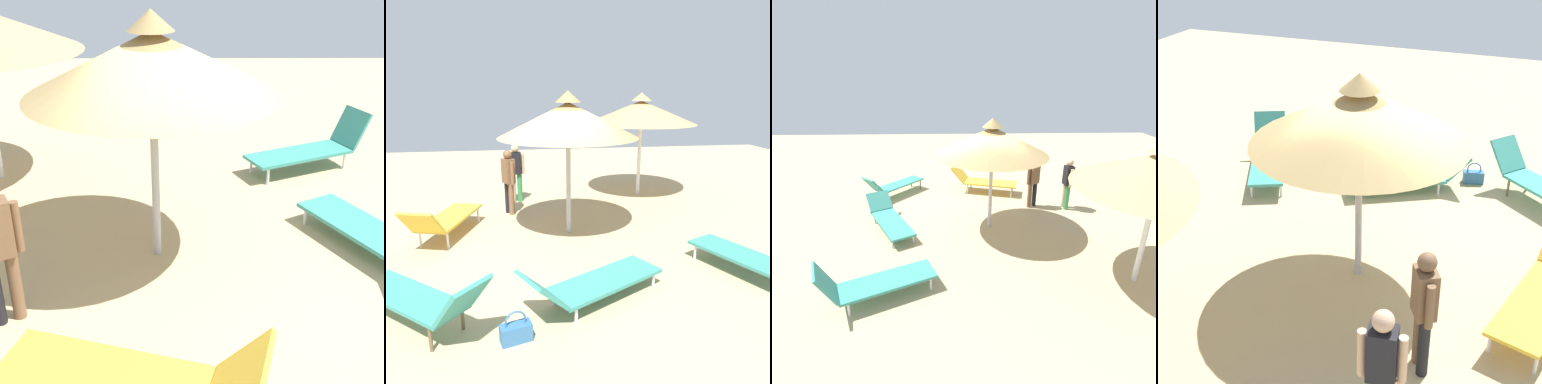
% 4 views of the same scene
% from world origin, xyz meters
% --- Properties ---
extents(ground, '(24.00, 24.00, 0.10)m').
position_xyz_m(ground, '(0.00, 0.00, -0.05)').
color(ground, tan).
extents(parasol_umbrella_front, '(2.75, 2.75, 2.87)m').
position_xyz_m(parasol_umbrella_front, '(-0.47, -0.54, 2.32)').
color(parasol_umbrella_front, '#B2B2B7').
rests_on(parasol_umbrella_front, ground).
extents(lounge_chair_far_right, '(2.18, 1.58, 0.69)m').
position_xyz_m(lounge_chair_far_right, '(-0.46, 2.10, 0.30)').
color(lounge_chair_far_right, teal).
rests_on(lounge_chair_far_right, ground).
extents(lounge_chair_back, '(1.22, 2.27, 0.88)m').
position_xyz_m(lounge_chair_back, '(2.01, -0.57, 0.42)').
color(lounge_chair_back, gold).
rests_on(lounge_chair_back, ground).
extents(lounge_chair_edge, '(1.42, 2.13, 0.90)m').
position_xyz_m(lounge_chair_edge, '(-3.14, 1.87, 0.37)').
color(lounge_chair_edge, teal).
rests_on(lounge_chair_edge, ground).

